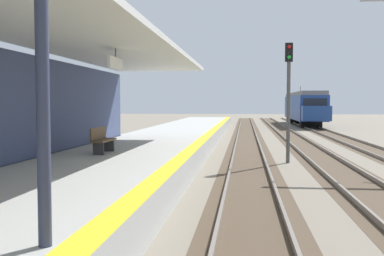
# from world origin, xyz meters

# --- Properties ---
(station_platform) EXTENTS (5.00, 80.00, 0.91)m
(station_platform) POSITION_xyz_m (-2.50, 16.00, 0.45)
(station_platform) COLOR #A8A8A3
(station_platform) RESTS_ON ground
(station_building_with_canopy) EXTENTS (4.85, 24.00, 4.43)m
(station_building_with_canopy) POSITION_xyz_m (-4.30, 11.46, 2.66)
(station_building_with_canopy) COLOR #4C4C4C
(station_building_with_canopy) RESTS_ON ground
(track_pair_nearest_platform) EXTENTS (2.34, 120.00, 0.16)m
(track_pair_nearest_platform) POSITION_xyz_m (1.90, 20.00, 0.05)
(track_pair_nearest_platform) COLOR #4C3D2D
(track_pair_nearest_platform) RESTS_ON ground
(track_pair_middle) EXTENTS (2.34, 120.00, 0.16)m
(track_pair_middle) POSITION_xyz_m (5.30, 20.00, 0.05)
(track_pair_middle) COLOR #4C3D2D
(track_pair_middle) RESTS_ON ground
(approaching_train) EXTENTS (2.93, 19.60, 4.76)m
(approaching_train) POSITION_xyz_m (8.70, 55.73, 2.18)
(approaching_train) COLOR navy
(approaching_train) RESTS_ON ground
(rail_signal_post) EXTENTS (0.32, 0.34, 5.20)m
(rail_signal_post) POSITION_xyz_m (3.60, 20.11, 3.19)
(rail_signal_post) COLOR #4C4C4C
(rail_signal_post) RESTS_ON ground
(platform_bench) EXTENTS (0.45, 1.60, 0.88)m
(platform_bench) POSITION_xyz_m (-3.14, 15.00, 1.37)
(platform_bench) COLOR brown
(platform_bench) RESTS_ON station_platform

